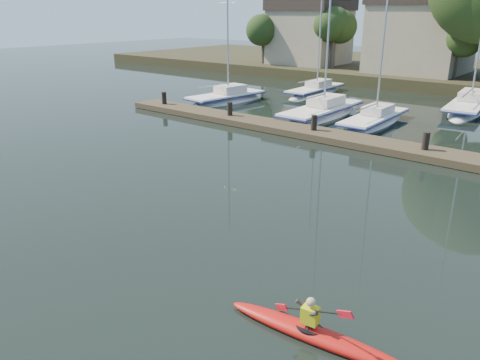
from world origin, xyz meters
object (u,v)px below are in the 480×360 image
Objects in this scene: sailboat_2 at (373,127)px; sailboat_5 at (315,96)px; kayak at (314,332)px; dock at (365,142)px; sailboat_0 at (226,105)px; sailboat_6 at (468,112)px; sailboat_1 at (321,120)px.

sailboat_5 is at bearing 137.47° from sailboat_2.
kayak is 15.61m from dock.
sailboat_5 reaches higher than sailboat_2.
sailboat_0 is 0.74× the size of sailboat_6.
dock is at bearing -72.47° from sailboat_2.
sailboat_6 is at bearing 51.06° from sailboat_1.
sailboat_2 is 8.96m from sailboat_6.
dock is 2.05× the size of sailboat_6.
sailboat_6 is (6.79, 8.52, 0.01)m from sailboat_1.
sailboat_5 is 0.83× the size of sailboat_6.
sailboat_2 is (3.52, 0.18, 0.03)m from sailboat_1.
sailboat_6 is (11.69, 1.01, -0.02)m from sailboat_5.
sailboat_2 is (-1.70, 4.94, -0.37)m from dock.
sailboat_1 reaches higher than dock.
dock is 2.77× the size of sailboat_0.
dock is at bearing -42.74° from sailboat_1.
dock is 14.25m from sailboat_0.
sailboat_0 is at bearing 160.45° from dock.
sailboat_1 is at bearing 113.34° from kayak.
kayak is 31.13m from sailboat_5.
kayak is at bearing -38.92° from sailboat_0.
sailboat_0 reaches higher than kayak.
kayak is at bearing -68.64° from dock.
sailboat_6 is (1.56, 13.28, -0.40)m from dock.
kayak is 22.18m from sailboat_1.
kayak is 20.84m from sailboat_2.
sailboat_5 is (-4.90, 7.51, 0.03)m from sailboat_1.
sailboat_6 reaches higher than sailboat_5.
sailboat_2 is 11.17m from sailboat_5.
sailboat_0 is (-13.42, 4.77, -0.41)m from dock.
dock is 2.27× the size of sailboat_1.
dock is 2.51× the size of sailboat_2.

